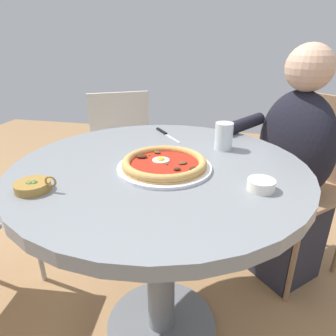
{
  "coord_description": "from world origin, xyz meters",
  "views": [
    {
      "loc": [
        0.89,
        0.22,
        1.14
      ],
      "look_at": [
        -0.01,
        0.03,
        0.74
      ],
      "focal_mm": 32.04,
      "sensor_mm": 36.0,
      "label": 1
    }
  ],
  "objects_px": {
    "cafe_chair_diner": "(309,170)",
    "cafe_chair_spare_near": "(123,146)",
    "olive_pan": "(33,186)",
    "dining_table": "(160,202)",
    "diner_person": "(288,183)",
    "water_glass": "(224,138)",
    "ramekin_capers": "(261,184)",
    "pizza_on_plate": "(164,164)",
    "steak_knife": "(164,133)"
  },
  "relations": [
    {
      "from": "diner_person",
      "to": "dining_table",
      "type": "bearing_deg",
      "value": -46.68
    },
    {
      "from": "water_glass",
      "to": "cafe_chair_diner",
      "type": "height_order",
      "value": "cafe_chair_diner"
    },
    {
      "from": "olive_pan",
      "to": "diner_person",
      "type": "relative_size",
      "value": 0.11
    },
    {
      "from": "dining_table",
      "to": "steak_knife",
      "type": "xyz_separation_m",
      "value": [
        -0.34,
        -0.06,
        0.15
      ]
    },
    {
      "from": "ramekin_capers",
      "to": "cafe_chair_diner",
      "type": "height_order",
      "value": "cafe_chair_diner"
    },
    {
      "from": "dining_table",
      "to": "cafe_chair_diner",
      "type": "distance_m",
      "value": 0.85
    },
    {
      "from": "cafe_chair_spare_near",
      "to": "water_glass",
      "type": "bearing_deg",
      "value": 45.27
    },
    {
      "from": "dining_table",
      "to": "cafe_chair_diner",
      "type": "xyz_separation_m",
      "value": [
        -0.58,
        0.62,
        -0.07
      ]
    },
    {
      "from": "steak_knife",
      "to": "olive_pan",
      "type": "xyz_separation_m",
      "value": [
        0.59,
        -0.24,
        0.01
      ]
    },
    {
      "from": "diner_person",
      "to": "pizza_on_plate",
      "type": "bearing_deg",
      "value": -43.2
    },
    {
      "from": "cafe_chair_spare_near",
      "to": "ramekin_capers",
      "type": "bearing_deg",
      "value": 38.62
    },
    {
      "from": "water_glass",
      "to": "diner_person",
      "type": "relative_size",
      "value": 0.09
    },
    {
      "from": "diner_person",
      "to": "cafe_chair_diner",
      "type": "distance_m",
      "value": 0.15
    },
    {
      "from": "diner_person",
      "to": "ramekin_capers",
      "type": "bearing_deg",
      "value": -18.05
    },
    {
      "from": "dining_table",
      "to": "steak_knife",
      "type": "height_order",
      "value": "steak_knife"
    },
    {
      "from": "cafe_chair_diner",
      "to": "cafe_chair_spare_near",
      "type": "relative_size",
      "value": 1.08
    },
    {
      "from": "pizza_on_plate",
      "to": "diner_person",
      "type": "distance_m",
      "value": 0.76
    },
    {
      "from": "olive_pan",
      "to": "cafe_chair_spare_near",
      "type": "distance_m",
      "value": 1.12
    },
    {
      "from": "water_glass",
      "to": "ramekin_capers",
      "type": "relative_size",
      "value": 1.32
    },
    {
      "from": "water_glass",
      "to": "diner_person",
      "type": "xyz_separation_m",
      "value": [
        -0.29,
        0.31,
        -0.3
      ]
    },
    {
      "from": "pizza_on_plate",
      "to": "water_glass",
      "type": "xyz_separation_m",
      "value": [
        -0.23,
        0.17,
        0.03
      ]
    },
    {
      "from": "ramekin_capers",
      "to": "cafe_chair_diner",
      "type": "distance_m",
      "value": 0.8
    },
    {
      "from": "dining_table",
      "to": "pizza_on_plate",
      "type": "xyz_separation_m",
      "value": [
        0.04,
        0.03,
        0.16
      ]
    },
    {
      "from": "olive_pan",
      "to": "dining_table",
      "type": "bearing_deg",
      "value": 130.87
    },
    {
      "from": "pizza_on_plate",
      "to": "diner_person",
      "type": "bearing_deg",
      "value": 136.8
    },
    {
      "from": "water_glass",
      "to": "cafe_chair_diner",
      "type": "xyz_separation_m",
      "value": [
        -0.39,
        0.42,
        -0.26
      ]
    },
    {
      "from": "pizza_on_plate",
      "to": "water_glass",
      "type": "height_order",
      "value": "water_glass"
    },
    {
      "from": "water_glass",
      "to": "ramekin_capers",
      "type": "xyz_separation_m",
      "value": [
        0.31,
        0.12,
        -0.03
      ]
    },
    {
      "from": "dining_table",
      "to": "steak_knife",
      "type": "bearing_deg",
      "value": -170.1
    },
    {
      "from": "olive_pan",
      "to": "cafe_chair_spare_near",
      "type": "height_order",
      "value": "cafe_chair_spare_near"
    },
    {
      "from": "dining_table",
      "to": "cafe_chair_spare_near",
      "type": "height_order",
      "value": "cafe_chair_spare_near"
    },
    {
      "from": "diner_person",
      "to": "cafe_chair_diner",
      "type": "height_order",
      "value": "diner_person"
    },
    {
      "from": "pizza_on_plate",
      "to": "steak_knife",
      "type": "xyz_separation_m",
      "value": [
        -0.37,
        -0.08,
        -0.01
      ]
    },
    {
      "from": "dining_table",
      "to": "pizza_on_plate",
      "type": "bearing_deg",
      "value": 34.86
    },
    {
      "from": "ramekin_capers",
      "to": "diner_person",
      "type": "relative_size",
      "value": 0.07
    },
    {
      "from": "dining_table",
      "to": "cafe_chair_spare_near",
      "type": "relative_size",
      "value": 1.18
    },
    {
      "from": "steak_knife",
      "to": "cafe_chair_spare_near",
      "type": "bearing_deg",
      "value": -142.12
    },
    {
      "from": "steak_knife",
      "to": "pizza_on_plate",
      "type": "bearing_deg",
      "value": 12.68
    },
    {
      "from": "pizza_on_plate",
      "to": "water_glass",
      "type": "relative_size",
      "value": 3.02
    },
    {
      "from": "water_glass",
      "to": "cafe_chair_spare_near",
      "type": "relative_size",
      "value": 0.12
    },
    {
      "from": "water_glass",
      "to": "cafe_chair_spare_near",
      "type": "bearing_deg",
      "value": -134.73
    },
    {
      "from": "water_glass",
      "to": "cafe_chair_spare_near",
      "type": "xyz_separation_m",
      "value": [
        -0.63,
        -0.64,
        -0.3
      ]
    },
    {
      "from": "cafe_chair_diner",
      "to": "cafe_chair_spare_near",
      "type": "xyz_separation_m",
      "value": [
        -0.25,
        -1.06,
        -0.03
      ]
    },
    {
      "from": "olive_pan",
      "to": "ramekin_capers",
      "type": "bearing_deg",
      "value": 102.4
    },
    {
      "from": "diner_person",
      "to": "water_glass",
      "type": "bearing_deg",
      "value": -47.22
    },
    {
      "from": "dining_table",
      "to": "cafe_chair_spare_near",
      "type": "distance_m",
      "value": 0.94
    },
    {
      "from": "pizza_on_plate",
      "to": "cafe_chair_diner",
      "type": "distance_m",
      "value": 0.89
    },
    {
      "from": "olive_pan",
      "to": "diner_person",
      "type": "xyz_separation_m",
      "value": [
        -0.74,
        0.81,
        -0.27
      ]
    },
    {
      "from": "steak_knife",
      "to": "diner_person",
      "type": "relative_size",
      "value": 0.16
    },
    {
      "from": "dining_table",
      "to": "ramekin_capers",
      "type": "distance_m",
      "value": 0.37
    }
  ]
}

